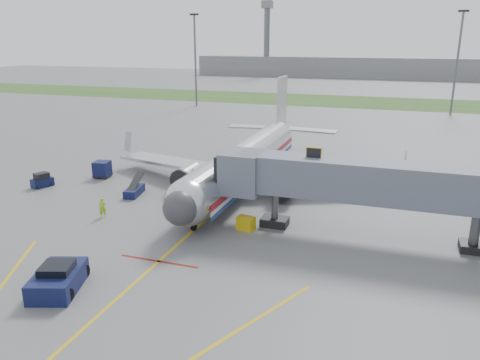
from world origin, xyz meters
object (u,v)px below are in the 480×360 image
(pushback_tug, at_px, (58,279))
(baggage_tug, at_px, (42,181))
(ramp_worker, at_px, (103,208))
(airliner, at_px, (245,160))
(belt_loader, at_px, (134,190))

(pushback_tug, distance_m, baggage_tug, 23.32)
(ramp_worker, bearing_deg, pushback_tug, -104.34)
(airliner, xyz_separation_m, ramp_worker, (-8.70, -13.19, -1.78))
(belt_loader, bearing_deg, airliner, 36.66)
(airliner, distance_m, ramp_worker, 15.90)
(airliner, xyz_separation_m, pushback_tug, (-4.00, -24.69, -1.93))
(pushback_tug, height_order, ramp_worker, ramp_worker)
(airliner, bearing_deg, baggage_tug, -158.92)
(pushback_tug, xyz_separation_m, baggage_tug, (-15.97, 16.99, -0.06))
(airliner, relative_size, pushback_tug, 7.57)
(airliner, distance_m, pushback_tug, 25.08)
(pushback_tug, distance_m, belt_loader, 18.52)
(airliner, relative_size, belt_loader, 9.32)
(baggage_tug, xyz_separation_m, belt_loader, (10.64, 0.75, -0.21))
(pushback_tug, xyz_separation_m, belt_loader, (-5.34, 17.74, -0.27))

